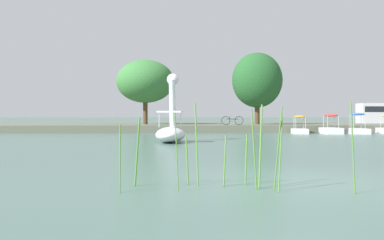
# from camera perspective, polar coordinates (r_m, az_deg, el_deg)

# --- Properties ---
(ground_plane) EXTENTS (635.64, 635.64, 0.00)m
(ground_plane) POSITION_cam_1_polar(r_m,az_deg,el_deg) (9.13, 12.30, -7.85)
(ground_plane) COLOR #47665B
(shore_bank_far) EXTENTS (147.11, 19.29, 0.58)m
(shore_bank_far) POSITION_cam_1_polar(r_m,az_deg,el_deg) (43.29, 1.40, -0.81)
(shore_bank_far) COLOR #5B6051
(shore_bank_far) RESTS_ON ground_plane
(swan_boat) EXTENTS (1.66, 3.35, 3.53)m
(swan_boat) POSITION_cam_1_polar(r_m,az_deg,el_deg) (22.07, -2.75, -1.03)
(swan_boat) COLOR white
(swan_boat) RESTS_ON ground_plane
(pedal_boat_orange) EXTENTS (1.24, 1.95, 1.35)m
(pedal_boat_orange) POSITION_cam_1_polar(r_m,az_deg,el_deg) (33.43, 13.70, -1.01)
(pedal_boat_orange) COLOR white
(pedal_boat_orange) RESTS_ON ground_plane
(pedal_boat_red) EXTENTS (1.19, 2.26, 1.44)m
(pedal_boat_red) POSITION_cam_1_polar(r_m,az_deg,el_deg) (33.86, 17.47, -1.00)
(pedal_boat_red) COLOR white
(pedal_boat_red) RESTS_ON ground_plane
(pedal_boat_blue) EXTENTS (1.44, 2.28, 1.54)m
(pedal_boat_blue) POSITION_cam_1_polar(r_m,az_deg,el_deg) (34.59, 20.54, -0.99)
(pedal_boat_blue) COLOR white
(pedal_boat_blue) RESTS_ON ground_plane
(tree_sapling_by_fence) EXTENTS (4.83, 4.50, 6.20)m
(tree_sapling_by_fence) POSITION_cam_1_polar(r_m,az_deg,el_deg) (38.76, 8.40, 5.09)
(tree_sapling_by_fence) COLOR #4C3823
(tree_sapling_by_fence) RESTS_ON shore_bank_far
(tree_broadleaf_left) EXTENTS (5.30, 5.12, 5.66)m
(tree_broadleaf_left) POSITION_cam_1_polar(r_m,az_deg,el_deg) (39.21, -6.04, 4.96)
(tree_broadleaf_left) COLOR #4C3823
(tree_broadleaf_left) RESTS_ON shore_bank_far
(bicycle_parked) EXTENTS (1.76, 0.34, 0.72)m
(bicycle_parked) POSITION_cam_1_polar(r_m,az_deg,el_deg) (35.96, 5.22, -0.06)
(bicycle_parked) COLOR black
(bicycle_parked) RESTS_ON shore_bank_far
(parked_van) EXTENTS (4.42, 1.97, 1.97)m
(parked_van) POSITION_cam_1_polar(r_m,az_deg,el_deg) (47.45, 23.21, 0.90)
(parked_van) COLOR silver
(parked_van) RESTS_ON shore_bank_far
(reed_clump_foreground) EXTENTS (4.06, 1.26, 1.58)m
(reed_clump_foreground) POSITION_cam_1_polar(r_m,az_deg,el_deg) (8.16, 4.07, -4.10)
(reed_clump_foreground) COLOR #568E38
(reed_clump_foreground) RESTS_ON ground_plane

